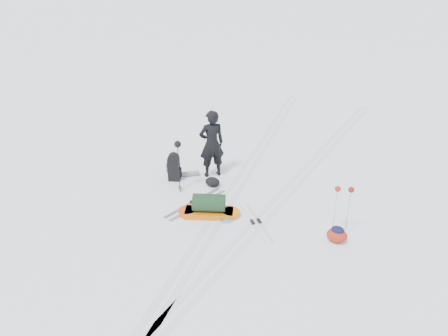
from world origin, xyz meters
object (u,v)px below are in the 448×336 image
at_px(skier, 212,144).
at_px(pulk_sled, 209,208).
at_px(expedition_rucksack, 176,167).
at_px(ski_poles_black, 178,150).

height_order(skier, pulk_sled, skier).
relative_size(skier, expedition_rucksack, 2.39).
bearing_deg(expedition_rucksack, skier, 19.13).
height_order(pulk_sled, expedition_rucksack, expedition_rucksack).
bearing_deg(pulk_sled, expedition_rucksack, 121.74).
distance_m(skier, ski_poles_black, 1.23).
height_order(expedition_rucksack, ski_poles_black, ski_poles_black).
distance_m(pulk_sled, ski_poles_black, 1.71).
distance_m(skier, pulk_sled, 2.20).
distance_m(expedition_rucksack, ski_poles_black, 1.03).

